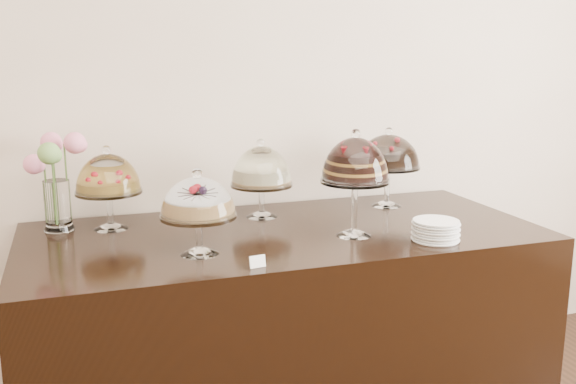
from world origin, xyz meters
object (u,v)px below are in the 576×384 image
object	(u,v)px
cake_stand_sugar_sponge	(198,201)
cake_stand_dark_choco	(388,154)
cake_stand_cheesecake	(261,170)
flower_vase	(56,176)
cake_stand_fruit_tart	(108,177)
plate_stack	(436,230)
cake_stand_choco_layer	(355,164)
display_counter	(284,327)

from	to	relation	value
cake_stand_sugar_sponge	cake_stand_dark_choco	bearing A→B (deg)	24.47
cake_stand_cheesecake	cake_stand_dark_choco	size ratio (longest dim) A/B	0.94
flower_vase	cake_stand_dark_choco	bearing A→B (deg)	-2.04
cake_stand_fruit_tart	flower_vase	distance (m)	0.22
cake_stand_dark_choco	plate_stack	world-z (taller)	cake_stand_dark_choco
cake_stand_cheesecake	plate_stack	bearing A→B (deg)	-46.64
cake_stand_dark_choco	cake_stand_fruit_tart	bearing A→B (deg)	179.86
cake_stand_dark_choco	flower_vase	world-z (taller)	flower_vase
cake_stand_sugar_sponge	plate_stack	size ratio (longest dim) A/B	1.75
cake_stand_fruit_tart	cake_stand_choco_layer	bearing A→B (deg)	-24.24
cake_stand_choco_layer	cake_stand_fruit_tart	size ratio (longest dim) A/B	1.23
display_counter	cake_stand_sugar_sponge	size ratio (longest dim) A/B	6.60
display_counter	cake_stand_cheesecake	world-z (taller)	cake_stand_cheesecake
flower_vase	cake_stand_cheesecake	bearing A→B (deg)	-3.90
cake_stand_choco_layer	flower_vase	world-z (taller)	cake_stand_choco_layer
display_counter	cake_stand_sugar_sponge	xyz separation A→B (m)	(-0.41, -0.21, 0.66)
display_counter	plate_stack	bearing A→B (deg)	-32.18
cake_stand_fruit_tart	plate_stack	bearing A→B (deg)	-25.96
cake_stand_choco_layer	cake_stand_sugar_sponge	bearing A→B (deg)	-176.35
cake_stand_fruit_tart	flower_vase	size ratio (longest dim) A/B	0.87
cake_stand_choco_layer	plate_stack	bearing A→B (deg)	-31.38
cake_stand_cheesecake	plate_stack	world-z (taller)	cake_stand_cheesecake
cake_stand_choco_layer	cake_stand_fruit_tart	world-z (taller)	cake_stand_choco_layer
display_counter	cake_stand_cheesecake	xyz separation A→B (m)	(-0.03, 0.26, 0.67)
display_counter	cake_stand_sugar_sponge	bearing A→B (deg)	-153.23
display_counter	plate_stack	xyz separation A→B (m)	(0.54, -0.34, 0.49)
display_counter	cake_stand_fruit_tart	distance (m)	1.01
cake_stand_cheesecake	cake_stand_dark_choco	distance (m)	0.65
cake_stand_cheesecake	cake_stand_fruit_tart	distance (m)	0.68
display_counter	cake_stand_dark_choco	distance (m)	0.98
cake_stand_cheesecake	cake_stand_dark_choco	bearing A→B (deg)	0.53
display_counter	cake_stand_dark_choco	xyz separation A→B (m)	(0.63, 0.26, 0.71)
cake_stand_choco_layer	flower_vase	xyz separation A→B (m)	(-1.17, 0.48, -0.07)
flower_vase	cake_stand_choco_layer	bearing A→B (deg)	-22.44
cake_stand_dark_choco	plate_stack	bearing A→B (deg)	-98.22
cake_stand_dark_choco	cake_stand_sugar_sponge	bearing A→B (deg)	-155.53
display_counter	cake_stand_cheesecake	size ratio (longest dim) A/B	5.98
flower_vase	plate_stack	size ratio (longest dim) A/B	2.20
cake_stand_cheesecake	cake_stand_dark_choco	world-z (taller)	cake_stand_dark_choco
display_counter	cake_stand_fruit_tart	xyz separation A→B (m)	(-0.71, 0.27, 0.68)
flower_vase	plate_stack	bearing A→B (deg)	-24.31
cake_stand_cheesecake	flower_vase	bearing A→B (deg)	176.10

